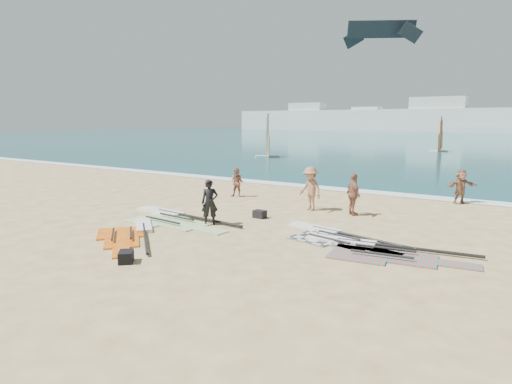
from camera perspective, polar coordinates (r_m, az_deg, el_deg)
The scene contains 18 objects.
ground at distance 14.73m, azimuth -5.40°, elevation -6.34°, with size 300.00×300.00×0.00m, color #D7BF7E.
sea at distance 143.44m, azimuth 29.50°, elevation 6.70°, with size 300.00×240.00×0.06m, color #0B4E4E.
surf_line at distance 25.33m, azimuth 12.05°, elevation 0.19°, with size 300.00×1.20×0.04m, color white.
far_town at distance 162.97m, azimuth 24.47°, elevation 8.85°, with size 160.00×8.00×12.00m.
rig_grey at distance 15.21m, azimuth 9.82°, elevation -5.75°, with size 4.87×2.40×0.19m.
rig_green at distance 18.09m, azimuth -11.38°, elevation -3.33°, with size 5.92×2.57×0.20m.
rig_orange at distance 13.94m, azimuth 15.03°, elevation -7.35°, with size 5.45×2.38×0.20m.
rig_red at distance 16.00m, azimuth -16.12°, elevation -5.22°, with size 3.99×4.11×0.19m.
gear_bag_near at distance 17.82m, azimuth 0.49°, elevation -2.97°, with size 0.51×0.37×0.32m, color black.
gear_bag_far at distance 12.91m, azimuth -16.94°, elevation -8.27°, with size 0.55×0.39×0.33m, color black.
person_wetsuit at distance 16.59m, azimuth -6.19°, elevation -1.40°, with size 0.65×0.43×1.78m, color black.
beachgoer_left at distance 22.63m, azimuth -2.53°, elevation 1.26°, with size 0.75×0.58×1.54m, color #995F4C.
beachgoer_mid at distance 19.32m, azimuth 7.25°, elevation 0.43°, with size 1.28×0.73×1.97m, color #A16B4E.
beachgoer_back at distance 18.63m, azimuth 12.86°, elevation -0.32°, with size 1.07×0.44×1.82m, color #976047.
beachgoer_right at distance 22.99m, azimuth 25.63°, elevation 0.69°, with size 1.59×0.51×1.71m, color #96664A.
windsurfer_left at distance 47.37m, azimuth 1.55°, elevation 6.32°, with size 2.53×2.54×4.82m.
windsurfer_centre at distance 60.96m, azimuth 23.36°, elevation 6.23°, with size 2.53×3.09×4.61m.
kitesurf_kite at distance 52.34m, azimuth 16.36°, elevation 19.88°, with size 7.75×4.73×2.73m.
Camera 1 is at (8.80, -11.11, 4.02)m, focal length 30.00 mm.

